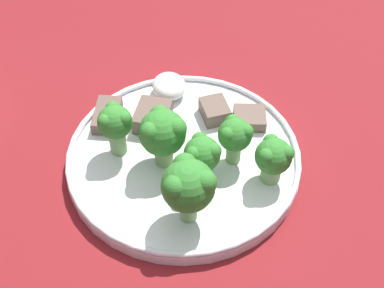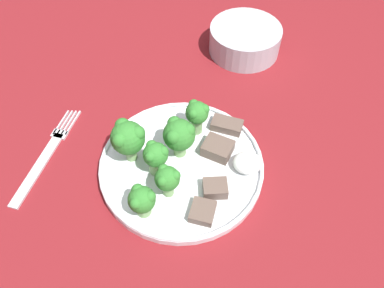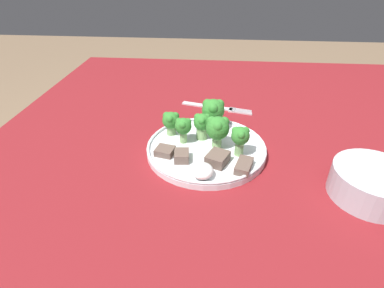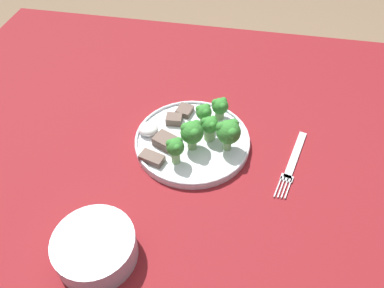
% 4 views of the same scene
% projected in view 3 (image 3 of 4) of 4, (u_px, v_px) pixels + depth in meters
% --- Properties ---
extents(table, '(1.28, 1.13, 0.70)m').
position_uv_depth(table, '(243.00, 187.00, 0.64)').
color(table, maroon).
rests_on(table, ground_plane).
extents(dinner_plate, '(0.24, 0.24, 0.02)m').
position_uv_depth(dinner_plate, '(206.00, 148.00, 0.61)').
color(dinner_plate, white).
rests_on(dinner_plate, table).
extents(fork, '(0.06, 0.19, 0.00)m').
position_uv_depth(fork, '(216.00, 108.00, 0.78)').
color(fork, silver).
rests_on(fork, table).
extents(cream_bowl, '(0.13, 0.13, 0.05)m').
position_uv_depth(cream_bowl, '(372.00, 184.00, 0.49)').
color(cream_bowl, '#B7BCC6').
rests_on(cream_bowl, table).
extents(broccoli_floret_near_rim_left, '(0.04, 0.04, 0.05)m').
position_uv_depth(broccoli_floret_near_rim_left, '(171.00, 121.00, 0.63)').
color(broccoli_floret_near_rim_left, '#7FA866').
rests_on(broccoli_floret_near_rim_left, dinner_plate).
extents(broccoli_floret_center_left, '(0.04, 0.04, 0.06)m').
position_uv_depth(broccoli_floret_center_left, '(202.00, 124.00, 0.62)').
color(broccoli_floret_center_left, '#7FA866').
rests_on(broccoli_floret_center_left, dinner_plate).
extents(broccoli_floret_back_left, '(0.05, 0.05, 0.07)m').
position_uv_depth(broccoli_floret_back_left, '(213.00, 110.00, 0.64)').
color(broccoli_floret_back_left, '#7FA866').
rests_on(broccoli_floret_back_left, dinner_plate).
extents(broccoli_floret_front_left, '(0.03, 0.03, 0.05)m').
position_uv_depth(broccoli_floret_front_left, '(183.00, 127.00, 0.60)').
color(broccoli_floret_front_left, '#7FA866').
rests_on(broccoli_floret_front_left, dinner_plate).
extents(broccoli_floret_center_back, '(0.05, 0.05, 0.07)m').
position_uv_depth(broccoli_floret_center_back, '(218.00, 128.00, 0.58)').
color(broccoli_floret_center_back, '#7FA866').
rests_on(broccoli_floret_center_back, dinner_plate).
extents(broccoli_floret_mid_cluster, '(0.04, 0.03, 0.06)m').
position_uv_depth(broccoli_floret_mid_cluster, '(240.00, 137.00, 0.56)').
color(broccoli_floret_mid_cluster, '#7FA866').
rests_on(broccoli_floret_mid_cluster, dinner_plate).
extents(meat_slice_front_slice, '(0.04, 0.03, 0.02)m').
position_uv_depth(meat_slice_front_slice, '(182.00, 156.00, 0.56)').
color(meat_slice_front_slice, brown).
rests_on(meat_slice_front_slice, dinner_plate).
extents(meat_slice_middle_slice, '(0.04, 0.04, 0.01)m').
position_uv_depth(meat_slice_middle_slice, '(165.00, 151.00, 0.58)').
color(meat_slice_middle_slice, brown).
rests_on(meat_slice_middle_slice, dinner_plate).
extents(meat_slice_rear_slice, '(0.05, 0.05, 0.02)m').
position_uv_depth(meat_slice_rear_slice, '(218.00, 158.00, 0.55)').
color(meat_slice_rear_slice, brown).
rests_on(meat_slice_rear_slice, dinner_plate).
extents(meat_slice_edge_slice, '(0.05, 0.04, 0.01)m').
position_uv_depth(meat_slice_edge_slice, '(244.00, 166.00, 0.54)').
color(meat_slice_edge_slice, brown).
rests_on(meat_slice_edge_slice, dinner_plate).
extents(sauce_dollop, '(0.04, 0.04, 0.02)m').
position_uv_depth(sauce_dollop, '(203.00, 171.00, 0.52)').
color(sauce_dollop, white).
rests_on(sauce_dollop, dinner_plate).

